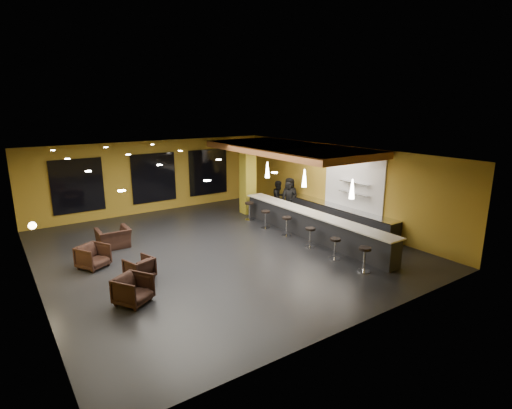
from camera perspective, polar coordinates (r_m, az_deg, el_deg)
floor at (r=15.00m, az=-5.25°, el=-6.46°), size 12.00×13.00×0.10m
ceiling at (r=14.14m, az=-5.58°, el=7.32°), size 12.00×13.00×0.10m
wall_back at (r=20.32m, az=-14.50°, el=3.90°), size 12.00×0.10×3.50m
wall_front at (r=9.55m, az=14.37°, el=-7.63°), size 12.00×0.10×3.50m
wall_left at (r=12.79m, az=-29.82°, el=-3.52°), size 0.10×13.00×3.50m
wall_right at (r=18.11m, az=11.54°, el=2.84°), size 0.10×13.00×3.50m
wood_soffit at (r=17.22m, az=4.59°, el=7.93°), size 3.60×8.00×0.28m
window_left at (r=19.34m, az=-24.13°, el=2.44°), size 2.20×0.06×2.40m
window_center at (r=20.23m, az=-14.38°, el=3.72°), size 2.20×0.06×2.40m
window_right at (r=21.42m, az=-6.84°, el=4.63°), size 2.20×0.06×2.40m
tile_backsplash at (r=17.33m, az=13.75°, el=3.06°), size 0.06×3.20×2.40m
bar_counter at (r=16.09m, az=7.91°, el=-3.03°), size 0.60×8.00×1.00m
bar_top at (r=15.94m, az=7.97°, el=-1.22°), size 0.78×8.10×0.05m
prep_counter at (r=17.80m, az=11.59°, el=-1.73°), size 0.70×6.00×0.86m
prep_top at (r=17.68m, az=11.66°, el=-0.31°), size 0.72×6.00×0.03m
wall_shelf_lower at (r=17.18m, az=13.85°, el=1.60°), size 0.30×1.50×0.03m
wall_shelf_upper at (r=17.09m, az=13.94°, el=3.07°), size 0.30×1.50×0.03m
column at (r=19.33m, az=-1.18°, el=3.84°), size 0.60×0.60×3.50m
wall_sconce at (r=13.27m, az=-29.33°, el=-2.64°), size 0.22×0.22×0.22m
pendant_0 at (r=14.27m, az=13.56°, el=2.17°), size 0.20×0.20×0.70m
pendant_1 at (r=16.01m, az=6.93°, el=3.74°), size 0.20×0.20×0.70m
pendant_2 at (r=17.93m, az=1.63°, el=4.96°), size 0.20×0.20×0.70m
staff_a at (r=18.26m, az=4.70°, el=0.43°), size 0.76×0.63×1.79m
staff_b at (r=19.36m, az=3.26°, el=1.02°), size 0.92×0.79×1.64m
staff_c at (r=19.44m, az=4.81°, el=1.25°), size 0.99×0.79×1.77m
armchair_a at (r=11.41m, az=-17.14°, el=-11.57°), size 1.16×1.17×0.78m
armchair_b at (r=12.87m, az=-16.31°, el=-8.70°), size 0.93×0.94×0.69m
armchair_c at (r=14.16m, az=-22.25°, el=-6.90°), size 1.14×1.15×0.78m
armchair_d at (r=15.84m, az=-19.70°, el=-4.51°), size 1.17×1.03×0.74m
bar_stool_0 at (r=13.22m, az=15.24°, el=-7.14°), size 0.42×0.42×0.82m
bar_stool_1 at (r=14.02m, az=11.22°, el=-5.83°), size 0.39×0.39×0.76m
bar_stool_2 at (r=15.04m, az=7.74°, el=-4.32°), size 0.38×0.38×0.76m
bar_stool_3 at (r=16.19m, az=4.40°, el=-2.77°), size 0.41×0.41×0.80m
bar_stool_4 at (r=17.12m, az=1.36°, el=-1.82°), size 0.40×0.40×0.79m
bar_stool_5 at (r=18.32m, az=-0.94°, el=-0.61°), size 0.43×0.43×0.85m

